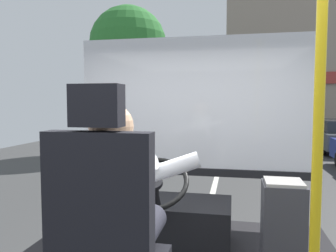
{
  "coord_description": "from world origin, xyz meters",
  "views": [
    {
      "loc": [
        0.44,
        -1.87,
        1.9
      ],
      "look_at": [
        -0.18,
        1.12,
        1.68
      ],
      "focal_mm": 35.08,
      "sensor_mm": 36.0,
      "label": 1
    }
  ],
  "objects_px": {
    "handrail_pole": "(318,133)",
    "fare_box": "(282,236)",
    "driver_seat": "(108,249)",
    "bus_driver": "(117,204)",
    "steering_console": "(167,221)"
  },
  "relations": [
    {
      "from": "fare_box",
      "to": "driver_seat",
      "type": "bearing_deg",
      "value": -137.07
    },
    {
      "from": "bus_driver",
      "to": "handrail_pole",
      "type": "bearing_deg",
      "value": -2.76
    },
    {
      "from": "steering_console",
      "to": "driver_seat",
      "type": "bearing_deg",
      "value": -90.0
    },
    {
      "from": "steering_console",
      "to": "bus_driver",
      "type": "bearing_deg",
      "value": -90.0
    },
    {
      "from": "driver_seat",
      "to": "handrail_pole",
      "type": "height_order",
      "value": "handrail_pole"
    },
    {
      "from": "handrail_pole",
      "to": "fare_box",
      "type": "distance_m",
      "value": 1.07
    },
    {
      "from": "driver_seat",
      "to": "fare_box",
      "type": "distance_m",
      "value": 1.23
    },
    {
      "from": "steering_console",
      "to": "fare_box",
      "type": "distance_m",
      "value": 1.03
    },
    {
      "from": "bus_driver",
      "to": "fare_box",
      "type": "distance_m",
      "value": 1.2
    },
    {
      "from": "driver_seat",
      "to": "bus_driver",
      "type": "relative_size",
      "value": 1.66
    },
    {
      "from": "fare_box",
      "to": "handrail_pole",
      "type": "bearing_deg",
      "value": -88.08
    },
    {
      "from": "driver_seat",
      "to": "fare_box",
      "type": "xyz_separation_m",
      "value": [
        0.89,
        0.83,
        -0.2
      ]
    },
    {
      "from": "steering_console",
      "to": "fare_box",
      "type": "bearing_deg",
      "value": -29.27
    },
    {
      "from": "driver_seat",
      "to": "handrail_pole",
      "type": "distance_m",
      "value": 1.08
    },
    {
      "from": "bus_driver",
      "to": "fare_box",
      "type": "bearing_deg",
      "value": 38.39
    }
  ]
}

